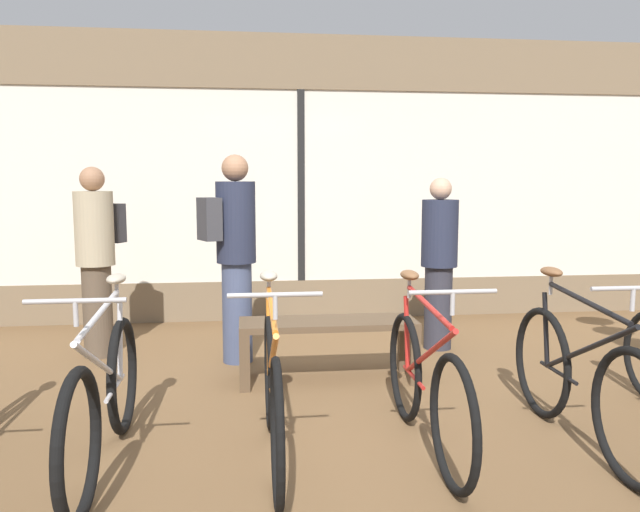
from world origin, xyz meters
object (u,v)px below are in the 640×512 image
Objects in this scene: bicycle_center_left at (272,389)px; customer_near_rack at (234,251)px; customer_by_window at (439,260)px; customer_mid_floor at (97,255)px; bicycle_center_right at (425,384)px; bicycle_right at (580,380)px; display_bench at (328,331)px; bicycle_left at (104,399)px.

bicycle_center_left is 0.97× the size of customer_near_rack.
customer_by_window is 3.14m from customer_mid_floor.
bicycle_center_right is 3.35m from customer_mid_floor.
bicycle_center_left is 1.08× the size of customer_by_window.
bicycle_center_left is 1.83m from bicycle_right.
customer_mid_floor is at bearing 177.80° from customer_by_window.
bicycle_center_right is (0.90, 0.03, -0.02)m from bicycle_center_left.
customer_near_rack is (-0.24, 1.98, 0.57)m from bicycle_center_left.
bicycle_center_left is at bearing -177.81° from bicycle_center_right.
bicycle_center_left is 2.81m from customer_mid_floor.
customer_by_window reaches higher than display_bench.
customer_by_window is at bearing 6.96° from customer_near_rack.
bicycle_right is 0.96× the size of customer_near_rack.
customer_mid_floor is (-1.48, 2.33, 0.51)m from bicycle_center_left.
bicycle_center_left is 2.80m from customer_by_window.
bicycle_center_right is at bearing -109.25° from customer_by_window.
bicycle_center_left is at bearing 178.95° from bicycle_right.
bicycle_right is 1.25× the size of display_bench.
bicycle_center_left reaches higher than bicycle_left.
customer_mid_floor is (-3.31, 2.37, 0.52)m from bicycle_right.
customer_near_rack is at bearing 120.41° from bicycle_center_right.
bicycle_center_left is 1.03× the size of bicycle_center_right.
bicycle_left is 1.02× the size of bicycle_right.
customer_by_window is 0.94× the size of customer_mid_floor.
bicycle_center_right is 2.35m from customer_by_window.
bicycle_center_left is 1.02× the size of customer_mid_floor.
bicycle_center_right is 0.93m from bicycle_right.
bicycle_center_right is at bearing -59.59° from customer_near_rack.
bicycle_right is at bearing -44.19° from customer_near_rack.
customer_mid_floor reaches higher than bicycle_center_left.
customer_near_rack is (-2.07, 2.02, 0.58)m from bicycle_right.
bicycle_left is 1.11× the size of customer_by_window.
customer_mid_floor is at bearing 103.27° from bicycle_left.
bicycle_center_right is at bearing 175.81° from bicycle_right.
bicycle_right is at bearing -1.05° from bicycle_center_left.
customer_by_window is at bearing 94.31° from bicycle_right.
bicycle_right is (1.83, -0.03, -0.01)m from bicycle_center_left.
customer_near_rack is at bearing 140.33° from display_bench.
bicycle_right is at bearing -46.42° from display_bench.
bicycle_left reaches higher than bicycle_center_right.
bicycle_left is at bearing 179.37° from bicycle_right.
bicycle_left is 1.04× the size of customer_mid_floor.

